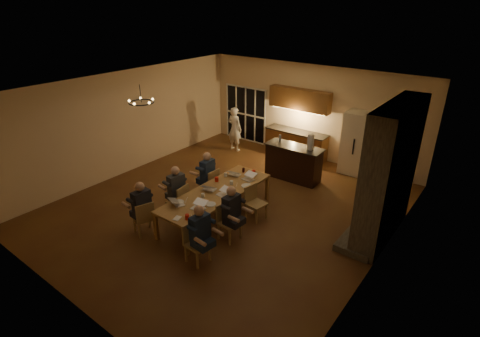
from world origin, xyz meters
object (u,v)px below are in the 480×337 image
person_left_mid (177,191)px  person_right_mid (231,214)px  laptop_b (198,205)px  bar_blender (311,142)px  laptop_a (178,200)px  mug_front (203,195)px  chandelier (141,102)px  chair_right_far (256,203)px  chair_left_far (209,183)px  mug_back (226,175)px  standing_person (235,129)px  bar_bottle (280,138)px  redcup_mid (217,179)px  can_silver (198,202)px  laptop_e (234,171)px  redcup_near (187,217)px  chair_left_near (143,217)px  dining_table (217,205)px  redcup_far (254,172)px  plate_far (247,186)px  chair_right_mid (229,223)px  mug_mid (231,183)px  plate_left (179,202)px  chair_right_near (197,244)px  person_left_far (208,176)px  laptop_f (248,176)px  laptop_d (223,191)px  can_cola (243,170)px  laptop_c (209,185)px  chair_left_mid (177,200)px  refrigerator (358,144)px  bar_island (293,163)px  plate_near (211,204)px  person_right_near (200,235)px

person_left_mid → person_right_mid: 1.77m
laptop_b → bar_blender: bearing=73.4°
laptop_a → mug_front: bearing=-89.7°
chandelier → chair_right_far: bearing=16.8°
chair_left_far → mug_back: chair_left_far is taller
standing_person → bar_bottle: standing_person is taller
redcup_mid → can_silver: bearing=-69.8°
chair_right_far → person_left_mid: bearing=130.2°
laptop_e → redcup_near: size_ratio=2.67×
chair_left_near → chair_left_far: same height
dining_table → laptop_b: size_ratio=10.23×
redcup_far → plate_far: bearing=-68.5°
chair_right_mid → mug_mid: chair_right_mid is taller
chair_right_mid → standing_person: 5.65m
can_silver → plate_left: size_ratio=0.49×
chair_right_near → chandelier: size_ratio=1.38×
person_right_mid → person_left_far: size_ratio=1.00×
redcup_near → mug_back: bearing=107.8°
laptop_f → redcup_near: size_ratio=2.67×
chandelier → laptop_d: (2.41, 0.28, -1.89)m
chair_right_far → laptop_e: laptop_e is taller
redcup_mid → can_cola: size_ratio=1.00×
can_cola → bar_blender: bar_blender is taller
laptop_e → redcup_mid: 0.62m
laptop_c → laptop_f: size_ratio=1.00×
chair_left_mid → redcup_mid: bearing=145.8°
chair_left_near → laptop_b: laptop_b is taller
dining_table → laptop_a: (-0.30, -1.01, 0.49)m
laptop_e → redcup_near: laptop_e is taller
bar_bottle → bar_blender: size_ratio=0.51×
chair_left_near → laptop_c: bearing=175.7°
refrigerator → plate_far: size_ratio=7.16×
bar_island → bar_bottle: size_ratio=7.37×
laptop_a → bar_blender: 4.40m
standing_person → plate_near: (2.84, -4.55, -0.05)m
chair_left_near → plate_near: 1.63m
bar_bottle → laptop_e: bearing=-92.3°
chair_right_mid → refrigerator: bearing=-5.1°
refrigerator → mug_mid: 4.55m
laptop_a → bar_bottle: (0.15, 4.22, 0.34)m
person_right_near → bar_blender: (0.00, 4.76, 0.62)m
refrigerator → laptop_c: (-1.97, -4.77, -0.14)m
bar_island → redcup_near: bearing=-92.3°
standing_person → laptop_a: size_ratio=5.07×
chair_left_far → chair_right_near: (1.68, -2.26, 0.00)m
chair_right_near → mug_mid: bearing=24.5°
laptop_e → bar_bottle: bar_bottle is taller
mug_front → plate_near: size_ratio=0.41×
bar_island → laptop_b: size_ratio=5.53×
laptop_c → can_silver: 0.78m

